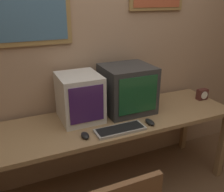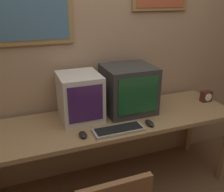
# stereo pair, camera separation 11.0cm
# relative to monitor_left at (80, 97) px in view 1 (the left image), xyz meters

# --- Properties ---
(wall_back) EXTENTS (8.00, 0.08, 2.60)m
(wall_back) POSITION_rel_monitor_left_xyz_m (0.25, 0.27, 0.35)
(wall_back) COLOR tan
(wall_back) RESTS_ON ground_plane
(desk) EXTENTS (2.27, 0.67, 0.75)m
(desk) POSITION_rel_monitor_left_xyz_m (0.25, -0.12, -0.27)
(desk) COLOR #99754C
(desk) RESTS_ON ground_plane
(monitor_left) EXTENTS (0.34, 0.39, 0.40)m
(monitor_left) POSITION_rel_monitor_left_xyz_m (0.00, 0.00, 0.00)
(monitor_left) COLOR beige
(monitor_left) RESTS_ON desk
(monitor_right) EXTENTS (0.44, 0.41, 0.43)m
(monitor_right) POSITION_rel_monitor_left_xyz_m (0.45, -0.01, 0.01)
(monitor_right) COLOR #333333
(monitor_right) RESTS_ON desk
(keyboard_main) EXTENTS (0.41, 0.15, 0.03)m
(keyboard_main) POSITION_rel_monitor_left_xyz_m (0.22, -0.35, -0.19)
(keyboard_main) COLOR #A8A399
(keyboard_main) RESTS_ON desk
(mouse_near_keyboard) EXTENTS (0.06, 0.12, 0.04)m
(mouse_near_keyboard) POSITION_rel_monitor_left_xyz_m (0.50, -0.34, -0.18)
(mouse_near_keyboard) COLOR black
(mouse_near_keyboard) RESTS_ON desk
(mouse_far_corner) EXTENTS (0.06, 0.10, 0.04)m
(mouse_far_corner) POSITION_rel_monitor_left_xyz_m (-0.07, -0.33, -0.18)
(mouse_far_corner) COLOR black
(mouse_far_corner) RESTS_ON desk
(desk_clock) EXTENTS (0.11, 0.07, 0.11)m
(desk_clock) POSITION_rel_monitor_left_xyz_m (1.29, -0.09, -0.14)
(desk_clock) COLOR #4C231E
(desk_clock) RESTS_ON desk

